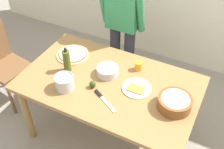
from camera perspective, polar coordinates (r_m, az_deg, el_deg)
ground at (r=3.07m, az=-0.43°, el=-11.93°), size 8.00×8.00×0.00m
dining_table at (r=2.56m, az=-0.51°, el=-3.02°), size 1.60×0.96×0.76m
person_cook at (r=3.02m, az=2.24°, el=11.19°), size 0.49×0.25×1.62m
chair_wooden_left at (r=3.30m, az=-21.65°, el=2.55°), size 0.45×0.45×0.95m
pizza_raw_on_board at (r=2.82m, az=-8.12°, el=4.11°), size 0.32×0.32×0.02m
plate_with_slice at (r=2.44m, az=5.05°, el=-2.84°), size 0.26×0.26×0.02m
popcorn_bowl at (r=2.30m, az=12.80°, el=-5.50°), size 0.28×0.28×0.11m
mixing_bowl_steel at (r=2.55m, az=-0.94°, el=0.71°), size 0.20×0.20×0.08m
olive_oil_bottle at (r=2.58m, az=-9.29°, el=2.80°), size 0.07×0.07×0.26m
steel_pot at (r=2.43m, az=-9.78°, el=-1.61°), size 0.17×0.17×0.13m
cup_orange at (r=2.61m, az=5.46°, el=1.74°), size 0.07×0.07×0.08m
chef_knife at (r=2.35m, az=-1.99°, el=-4.85°), size 0.27×0.16×0.02m
avocado at (r=2.43m, az=-4.03°, el=-2.05°), size 0.06×0.06×0.07m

